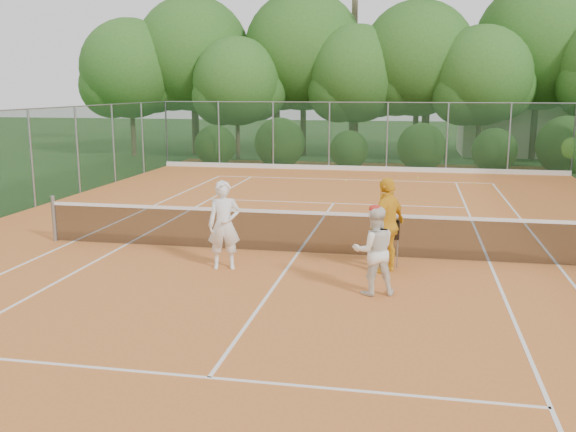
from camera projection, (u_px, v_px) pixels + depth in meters
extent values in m
plane|color=#1F4117|center=(298.00, 254.00, 14.31)|extent=(120.00, 120.00, 0.00)
cube|color=orange|center=(298.00, 253.00, 14.31)|extent=(18.00, 36.00, 0.02)
cube|color=beige|center=(535.00, 127.00, 35.41)|extent=(8.00, 5.00, 3.00)
cylinder|color=gray|center=(54.00, 219.00, 15.32)|extent=(0.10, 0.10, 1.10)
cube|color=black|center=(298.00, 233.00, 14.22)|extent=(11.87, 0.03, 0.86)
cube|color=white|center=(298.00, 212.00, 14.12)|extent=(11.87, 0.04, 0.07)
imported|color=white|center=(224.00, 225.00, 12.94)|extent=(0.75, 0.59, 1.80)
imported|color=white|center=(374.00, 251.00, 11.32)|extent=(0.91, 0.80, 1.59)
ellipsoid|color=red|center=(375.00, 209.00, 11.17)|extent=(0.22, 0.22, 0.14)
imported|color=yellow|center=(387.00, 225.00, 12.69)|extent=(0.94, 1.20, 1.90)
cylinder|color=gray|center=(379.00, 253.00, 13.14)|extent=(0.02, 0.02, 0.59)
cylinder|color=gray|center=(398.00, 250.00, 13.42)|extent=(0.02, 0.02, 0.59)
cube|color=black|center=(389.00, 229.00, 13.19)|extent=(0.41, 0.41, 0.34)
sphere|color=yellow|center=(346.00, 180.00, 25.29)|extent=(0.07, 0.07, 0.07)
sphere|color=#AFCF30|center=(418.00, 178.00, 26.13)|extent=(0.07, 0.07, 0.07)
sphere|color=#C4D531|center=(474.00, 183.00, 24.61)|extent=(0.07, 0.07, 0.07)
cube|color=white|center=(350.00, 180.00, 25.74)|extent=(11.03, 0.06, 0.01)
cube|color=white|center=(73.00, 242.00, 15.34)|extent=(0.06, 23.77, 0.01)
cube|color=white|center=(558.00, 266.00, 13.27)|extent=(0.06, 23.77, 0.01)
cube|color=white|center=(126.00, 244.00, 15.08)|extent=(0.06, 23.77, 0.01)
cube|color=white|center=(489.00, 262.00, 13.53)|extent=(0.06, 23.77, 0.01)
cube|color=white|center=(334.00, 203.00, 20.46)|extent=(8.23, 0.06, 0.01)
cube|color=white|center=(209.00, 378.00, 8.15)|extent=(8.23, 0.06, 0.01)
cube|color=white|center=(298.00, 253.00, 14.31)|extent=(0.06, 12.80, 0.01)
cube|color=#19381E|center=(358.00, 137.00, 28.45)|extent=(18.00, 0.02, 3.00)
cylinder|color=gray|center=(166.00, 134.00, 30.14)|extent=(0.07, 0.07, 3.00)
cylinder|color=gray|center=(574.00, 140.00, 26.75)|extent=(0.07, 0.07, 3.00)
cylinder|color=gray|center=(166.00, 134.00, 30.14)|extent=(0.07, 0.07, 3.00)
cylinder|color=gray|center=(574.00, 140.00, 26.75)|extent=(0.07, 0.07, 3.00)
cylinder|color=brown|center=(133.00, 121.00, 34.58)|extent=(0.26, 0.26, 3.75)
sphere|color=#2B561C|center=(130.00, 69.00, 34.04)|extent=(5.25, 5.25, 5.25)
cylinder|color=brown|center=(195.00, 114.00, 35.40)|extent=(0.30, 0.30, 4.40)
sphere|color=#2B561C|center=(193.00, 54.00, 34.76)|extent=(6.16, 6.16, 6.16)
cylinder|color=brown|center=(238.00, 128.00, 33.02)|extent=(0.22, 0.22, 3.20)
sphere|color=#2B561C|center=(237.00, 81.00, 32.56)|extent=(4.48, 4.48, 4.48)
cylinder|color=brown|center=(303.00, 114.00, 34.74)|extent=(0.31, 0.31, 4.50)
sphere|color=#2B561C|center=(304.00, 51.00, 34.08)|extent=(6.30, 6.30, 6.30)
cylinder|color=brown|center=(356.00, 125.00, 32.82)|extent=(0.24, 0.24, 3.50)
sphere|color=#2B561C|center=(357.00, 74.00, 32.32)|extent=(4.90, 4.90, 4.90)
cylinder|color=brown|center=(416.00, 120.00, 32.68)|extent=(0.28, 0.28, 4.10)
sphere|color=#2B561C|center=(418.00, 59.00, 32.09)|extent=(5.74, 5.74, 5.74)
cylinder|color=brown|center=(478.00, 129.00, 31.03)|extent=(0.23, 0.23, 3.40)
sphere|color=#2B561C|center=(482.00, 76.00, 30.54)|extent=(4.76, 4.76, 4.76)
cylinder|color=brown|center=(535.00, 114.00, 32.94)|extent=(0.32, 0.32, 4.65)
sphere|color=#2B561C|center=(540.00, 45.00, 32.27)|extent=(6.51, 6.51, 6.51)
cone|color=brown|center=(193.00, 36.00, 36.09)|extent=(0.44, 0.44, 13.00)
cone|color=brown|center=(276.00, 53.00, 34.38)|extent=(0.44, 0.44, 11.00)
cone|color=brown|center=(355.00, 16.00, 35.16)|extent=(0.44, 0.44, 15.00)
cone|color=brown|center=(428.00, 61.00, 32.49)|extent=(0.44, 0.44, 10.00)
cone|color=brown|center=(506.00, 42.00, 33.46)|extent=(0.44, 0.44, 12.00)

